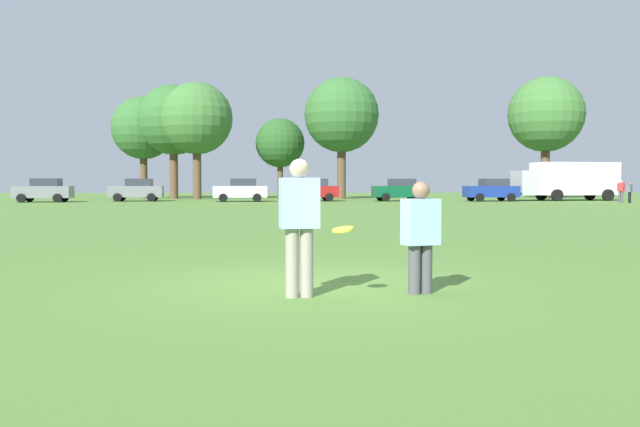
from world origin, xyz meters
The scene contains 20 objects.
ground_plane centered at (0.00, 0.00, 0.00)m, with size 182.11×182.11×0.00m, color #517A33.
player_thrower centered at (-0.21, -1.00, 0.98)m, with size 0.51×0.33×1.74m.
player_defender centered at (1.38, -0.86, 0.81)m, with size 0.51×0.38×1.46m.
frisbee centered at (0.33, -1.15, 0.87)m, with size 0.28×0.27×0.10m.
traffic_cone centered at (3.35, 7.11, 0.23)m, with size 0.32×0.32×0.48m.
parked_car_near_left centered at (-17.81, 42.01, 0.92)m, with size 4.29×2.38×1.82m.
parked_car_mid_left centered at (-11.19, 43.96, 0.92)m, with size 4.29×2.38×1.82m.
parked_car_center centered at (-2.80, 42.17, 0.92)m, with size 4.29×2.38×1.82m.
parked_car_mid_right centered at (2.91, 43.10, 0.92)m, with size 4.29×2.38×1.82m.
parked_car_near_right centered at (10.01, 42.89, 0.92)m, with size 4.29×2.38×1.82m.
parked_car_far_right centered at (17.34, 41.85, 0.92)m, with size 4.29×2.38×1.82m.
box_truck centered at (24.21, 43.04, 1.75)m, with size 8.61×3.29×3.18m.
bystander_sideline_watcher centered at (25.95, 36.63, 0.87)m, with size 0.48×0.46×1.55m.
bystander_far_jogger centered at (25.43, 36.92, 0.95)m, with size 0.46×0.54×1.69m.
tree_west_maple centered at (-12.62, 54.46, 6.72)m, with size 6.02×6.02×9.78m.
tree_center_elm centered at (-9.52, 52.81, 7.37)m, with size 6.60×6.60×10.72m.
tree_east_birch centered at (-7.13, 50.76, 7.32)m, with size 6.55×6.55×10.64m.
tree_east_oak centered at (0.52, 54.85, 5.39)m, with size 4.83×4.83×7.84m.
tree_far_east_pine centered at (6.13, 50.58, 7.71)m, with size 6.90×6.90×11.21m.
tree_far_west_pine centered at (25.57, 50.50, 7.92)m, with size 7.09×7.09×11.52m.
Camera 1 is at (-0.58, -9.08, 1.43)m, focal length 36.31 mm.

